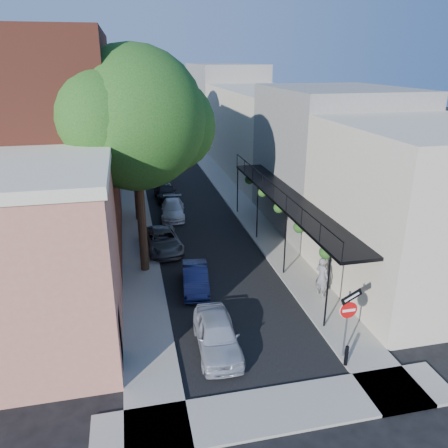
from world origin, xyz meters
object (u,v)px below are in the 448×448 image
sign_post (348,313)px  parked_car_g (151,166)px  parked_car_c (163,241)px  oak_far (134,89)px  parked_car_b (196,278)px  pedestrian (322,277)px  oak_mid (138,118)px  parked_car_a (217,335)px  parked_car_e (166,191)px  oak_near (144,121)px  bollard (346,356)px  parked_car_f (161,175)px  parked_car_d (173,209)px

sign_post → parked_car_g: sign_post is taller
parked_car_c → parked_car_g: bearing=83.7°
oak_far → parked_car_g: oak_far is taller
parked_car_c → parked_car_b: bearing=-82.1°
sign_post → parked_car_c: sign_post is taller
oak_far → parked_car_b: 21.27m
oak_far → pedestrian: (7.55, -21.88, -7.15)m
oak_mid → parked_car_a: 17.01m
sign_post → parked_car_e: sign_post is taller
sign_post → parked_car_g: size_ratio=0.72×
oak_mid → parked_car_b: oak_mid is taller
parked_car_a → sign_post: bearing=-17.6°
oak_near → pedestrian: (7.57, -4.87, -6.77)m
bollard → parked_car_f: bearing=99.2°
sign_post → oak_near: oak_near is taller
bollard → pedestrian: 5.07m
oak_near → parked_car_f: bearing=83.6°
parked_car_d → oak_far: bearing=107.6°
parked_car_b → sign_post: bearing=-48.7°
oak_mid → parked_car_d: (2.02, -0.02, -6.48)m
oak_mid → parked_car_e: bearing=65.9°
sign_post → bollard: size_ratio=3.74×
bollard → oak_near: oak_near is taller
oak_near → oak_mid: oak_near is taller
parked_car_f → parked_car_g: 4.47m
oak_near → oak_far: bearing=90.0°
sign_post → oak_near: 12.77m
parked_car_f → oak_far: bearing=-164.1°
parked_car_a → parked_car_d: bearing=91.9°
parked_car_f → parked_car_b: bearing=-89.0°
bollard → parked_car_f: (-4.40, 27.28, 0.16)m
oak_mid → oak_far: 9.12m
parked_car_c → parked_car_g: (0.53, 19.61, -0.02)m
parked_car_d → parked_car_g: bearing=98.1°
pedestrian → bollard: bearing=144.5°
oak_mid → oak_far: (0.06, 9.04, 1.20)m
oak_far → parked_car_d: size_ratio=3.00×
sign_post → parked_car_d: size_ratio=0.75×
sign_post → parked_car_a: (-4.56, 1.62, -1.36)m
oak_mid → parked_car_f: bearing=78.1°
parked_car_g → parked_car_d: bearing=-89.3°
oak_far → parked_car_f: (1.95, 0.52, -7.58)m
oak_near → parked_car_b: 8.03m
parked_car_a → parked_car_b: size_ratio=1.13×
oak_near → parked_car_e: bearing=81.4°
parked_car_c → pedestrian: pedestrian is taller
bollard → parked_car_d: 18.25m
oak_mid → parked_car_b: size_ratio=2.93×
parked_car_d → parked_car_f: size_ratio=0.97×
oak_near → parked_car_c: bearing=71.8°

